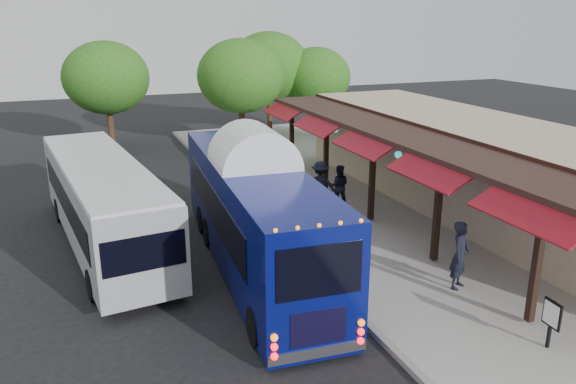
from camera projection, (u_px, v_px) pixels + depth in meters
name	position (u px, v px, depth m)	size (l,w,h in m)	color
ground	(324.00, 286.00, 16.31)	(90.00, 90.00, 0.00)	black
sidewalk	(398.00, 218.00, 21.59)	(10.00, 40.00, 0.15)	#9E9B93
curb	(278.00, 236.00, 19.86)	(0.20, 40.00, 0.16)	gray
station_shelter	(474.00, 166.00, 22.24)	(8.15, 20.00, 3.60)	tan
coach_bus	(255.00, 209.00, 16.95)	(3.08, 11.25, 3.56)	#081064
city_bus	(103.00, 201.00, 18.71)	(3.65, 11.12, 2.93)	#919499
ped_a	(460.00, 255.00, 15.61)	(0.72, 0.47, 1.97)	black
ped_b	(339.00, 186.00, 22.49)	(0.84, 0.65, 1.72)	black
ped_c	(288.00, 205.00, 20.13)	(1.04, 0.43, 1.77)	black
ped_d	(320.00, 185.00, 22.21)	(1.25, 0.72, 1.93)	black
sign_board	(552.00, 316.00, 12.76)	(0.09, 0.54, 1.19)	black
tree_left	(241.00, 76.00, 32.11)	(4.99, 4.99, 6.39)	#382314
tree_mid	(269.00, 67.00, 36.07)	(5.21, 5.21, 6.68)	#382314
tree_right	(316.00, 77.00, 36.12)	(4.46, 4.46, 5.71)	#382314
tree_far	(106.00, 78.00, 32.09)	(4.89, 4.89, 6.26)	#382314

